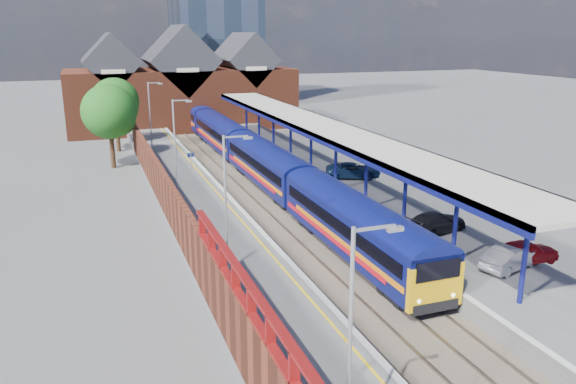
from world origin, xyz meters
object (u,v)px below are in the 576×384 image
(lamp_post_a, at_px, (355,332))
(parked_car_dark, at_px, (436,222))
(lamp_post_b, at_px, (228,195))
(parked_car_silver, at_px, (510,257))
(lamp_post_d, at_px, (151,112))
(lamp_post_c, at_px, (176,139))
(platform_sign, at_px, (191,162))
(train, at_px, (242,145))
(parked_car_red, at_px, (525,252))
(parked_car_blue, at_px, (353,170))

(lamp_post_a, relative_size, parked_car_dark, 1.62)
(lamp_post_b, distance_m, parked_car_silver, 14.80)
(lamp_post_d, height_order, parked_car_silver, lamp_post_d)
(lamp_post_c, relative_size, platform_sign, 2.80)
(parked_car_dark, bearing_deg, train, -3.04)
(lamp_post_c, distance_m, parked_car_red, 25.45)
(parked_car_blue, bearing_deg, lamp_post_a, 175.71)
(lamp_post_b, bearing_deg, lamp_post_a, -90.00)
(parked_car_red, bearing_deg, lamp_post_c, 35.42)
(lamp_post_b, height_order, parked_car_red, lamp_post_b)
(lamp_post_d, bearing_deg, lamp_post_b, -90.00)
(platform_sign, distance_m, parked_car_dark, 20.50)
(platform_sign, height_order, parked_car_blue, platform_sign)
(lamp_post_c, xyz_separation_m, lamp_post_d, (0.00, 16.00, 0.00))
(parked_car_silver, relative_size, parked_car_dark, 0.86)
(lamp_post_c, distance_m, platform_sign, 3.34)
(train, xyz_separation_m, parked_car_red, (7.01, -30.56, -0.49))
(lamp_post_b, height_order, parked_car_dark, lamp_post_b)
(train, bearing_deg, lamp_post_a, -101.06)
(platform_sign, relative_size, parked_car_silver, 0.67)
(lamp_post_b, bearing_deg, parked_car_silver, -19.19)
(lamp_post_a, bearing_deg, lamp_post_b, 90.00)
(parked_car_dark, bearing_deg, parked_car_red, -178.63)
(lamp_post_a, height_order, parked_car_silver, lamp_post_a)
(parked_car_dark, bearing_deg, platform_sign, 20.15)
(train, distance_m, lamp_post_d, 10.19)
(lamp_post_c, xyz_separation_m, parked_car_red, (14.86, -20.39, -3.36))
(lamp_post_d, bearing_deg, parked_car_silver, -69.68)
(lamp_post_a, bearing_deg, train, 78.94)
(parked_car_red, bearing_deg, parked_car_silver, 104.83)
(train, height_order, parked_car_red, train)
(lamp_post_d, bearing_deg, parked_car_red, -67.78)
(platform_sign, bearing_deg, parked_car_blue, -12.98)
(lamp_post_d, height_order, parked_car_blue, lamp_post_d)
(lamp_post_b, distance_m, parked_car_blue, 21.05)
(parked_car_red, bearing_deg, parked_car_blue, 0.75)
(lamp_post_b, distance_m, platform_sign, 18.20)
(lamp_post_b, height_order, lamp_post_d, same)
(parked_car_red, xyz_separation_m, parked_car_silver, (-1.26, -0.35, -0.02))
(lamp_post_d, bearing_deg, platform_sign, -84.44)
(lamp_post_b, relative_size, lamp_post_c, 1.00)
(platform_sign, bearing_deg, lamp_post_d, 95.56)
(lamp_post_c, bearing_deg, parked_car_red, -53.91)
(parked_car_red, height_order, parked_car_blue, parked_car_blue)
(parked_car_dark, bearing_deg, parked_car_blue, -20.09)
(lamp_post_a, distance_m, lamp_post_d, 46.00)
(lamp_post_b, distance_m, lamp_post_d, 32.00)
(platform_sign, bearing_deg, parked_car_dark, -54.73)
(platform_sign, bearing_deg, train, 51.54)
(parked_car_red, relative_size, parked_car_blue, 0.81)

